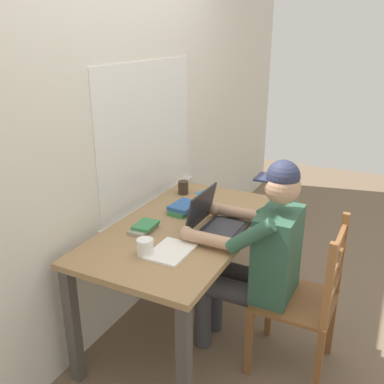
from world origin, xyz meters
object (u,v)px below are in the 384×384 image
at_px(landscape_photo_print, 205,193).
at_px(book_stack_side, 183,208).
at_px(laptop, 214,221).
at_px(coffee_mug_white, 145,247).
at_px(coffee_mug_dark, 183,187).
at_px(seated_person, 259,253).
at_px(desk, 184,240).
at_px(wooden_chair, 305,300).
at_px(computer_mouse, 234,214).
at_px(book_stack_main, 144,227).

bearing_deg(landscape_photo_print, book_stack_side, -155.14).
xyz_separation_m(laptop, coffee_mug_white, (-0.43, 0.19, -0.01)).
bearing_deg(coffee_mug_dark, seated_person, -122.39).
bearing_deg(desk, wooden_chair, -89.13).
relative_size(computer_mouse, book_stack_side, 0.48).
relative_size(coffee_mug_dark, book_stack_main, 0.59).
bearing_deg(coffee_mug_dark, computer_mouse, -114.67).
xyz_separation_m(desk, computer_mouse, (0.25, -0.22, 0.11)).
bearing_deg(desk, book_stack_side, 29.52).
bearing_deg(book_stack_side, wooden_chair, -100.78).
bearing_deg(wooden_chair, seated_person, 90.00).
xyz_separation_m(wooden_chair, laptop, (0.01, 0.56, 0.35)).
bearing_deg(seated_person, laptop, 87.53).
xyz_separation_m(seated_person, laptop, (0.01, 0.28, 0.13)).
bearing_deg(book_stack_main, seated_person, -74.69).
xyz_separation_m(computer_mouse, book_stack_side, (-0.08, 0.32, 0.01)).
bearing_deg(book_stack_side, laptop, -117.94).
relative_size(coffee_mug_dark, landscape_photo_print, 0.85).
bearing_deg(landscape_photo_print, computer_mouse, -109.98).
bearing_deg(coffee_mug_white, computer_mouse, -19.73).
distance_m(seated_person, wooden_chair, 0.36).
xyz_separation_m(coffee_mug_dark, book_stack_side, (-0.29, -0.15, -0.02)).
bearing_deg(wooden_chair, computer_mouse, 65.67).
bearing_deg(wooden_chair, laptop, 88.76).
distance_m(seated_person, landscape_photo_print, 0.80).
distance_m(seated_person, laptop, 0.31).
relative_size(seated_person, coffee_mug_dark, 11.09).
relative_size(desk, book_stack_side, 6.74).
bearing_deg(seated_person, wooden_chair, -90.00).
height_order(wooden_chair, book_stack_main, wooden_chair).
bearing_deg(seated_person, computer_mouse, 45.76).
height_order(desk, book_stack_main, book_stack_main).
height_order(book_stack_main, book_stack_side, book_stack_side).
distance_m(computer_mouse, coffee_mug_dark, 0.52).
bearing_deg(coffee_mug_dark, wooden_chair, -114.49).
xyz_separation_m(laptop, coffee_mug_dark, (0.44, 0.43, -0.01)).
relative_size(laptop, coffee_mug_white, 2.66).
height_order(laptop, coffee_mug_white, laptop).
bearing_deg(computer_mouse, book_stack_main, 136.00).
distance_m(coffee_mug_white, book_stack_side, 0.58).
bearing_deg(computer_mouse, coffee_mug_white, 160.27).
distance_m(coffee_mug_dark, book_stack_side, 0.33).
xyz_separation_m(laptop, book_stack_main, (-0.19, 0.36, -0.03)).
xyz_separation_m(laptop, computer_mouse, (0.22, -0.04, -0.04)).
xyz_separation_m(wooden_chair, book_stack_main, (-0.18, 0.92, 0.32)).
bearing_deg(landscape_photo_print, desk, -146.20).
relative_size(laptop, landscape_photo_print, 2.54).
bearing_deg(desk, computer_mouse, -41.72).
bearing_deg(laptop, wooden_chair, -91.24).
bearing_deg(coffee_mug_dark, coffee_mug_white, -164.73).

